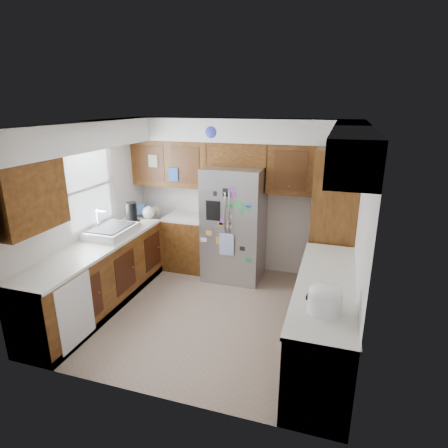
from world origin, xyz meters
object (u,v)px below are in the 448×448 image
(fridge, at_px, (234,224))
(rice_cooker, at_px, (325,297))
(paper_towel, at_px, (329,294))
(pantry, at_px, (333,223))

(fridge, xyz_separation_m, rice_cooker, (1.50, -2.29, 0.16))
(rice_cooker, xyz_separation_m, paper_towel, (0.04, 0.10, -0.01))
(pantry, bearing_deg, rice_cooker, -90.01)
(paper_towel, bearing_deg, fridge, 125.06)
(pantry, height_order, rice_cooker, pantry)
(pantry, relative_size, fridge, 1.19)
(pantry, xyz_separation_m, fridge, (-1.50, 0.05, -0.17))
(pantry, height_order, paper_towel, pantry)
(fridge, height_order, paper_towel, fridge)
(pantry, relative_size, paper_towel, 8.15)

